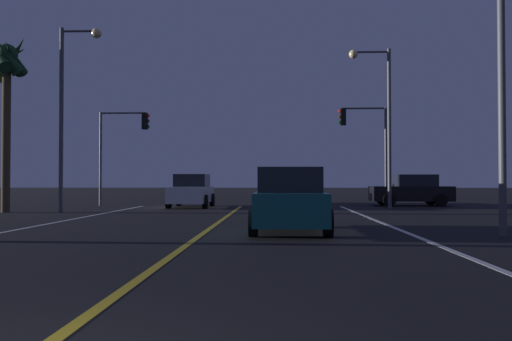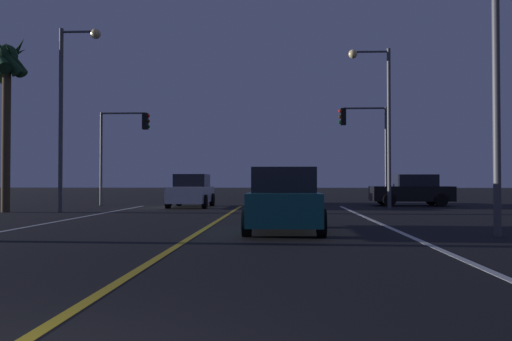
# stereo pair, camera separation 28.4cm
# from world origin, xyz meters

# --- Properties ---
(lane_edge_right) EXTENTS (0.16, 30.70, 0.01)m
(lane_edge_right) POSITION_xyz_m (5.29, 9.35, 0.00)
(lane_edge_right) COLOR silver
(lane_edge_right) RESTS_ON ground
(lane_center_divider) EXTENTS (0.16, 30.70, 0.01)m
(lane_center_divider) POSITION_xyz_m (0.00, 9.35, 0.00)
(lane_center_divider) COLOR gold
(lane_center_divider) RESTS_ON ground
(car_crossing_side) EXTENTS (4.30, 2.02, 1.70)m
(car_crossing_side) POSITION_xyz_m (9.27, 25.78, 0.82)
(car_crossing_side) COLOR black
(car_crossing_side) RESTS_ON ground
(car_ahead_far) EXTENTS (2.02, 4.30, 1.70)m
(car_ahead_far) POSITION_xyz_m (2.19, 27.62, 0.82)
(car_ahead_far) COLOR black
(car_ahead_far) RESTS_ON ground
(car_lead_same_lane) EXTENTS (2.02, 4.30, 1.70)m
(car_lead_same_lane) POSITION_xyz_m (2.23, 11.00, 0.82)
(car_lead_same_lane) COLOR black
(car_lead_same_lane) RESTS_ON ground
(car_oncoming) EXTENTS (2.02, 4.30, 1.70)m
(car_oncoming) POSITION_xyz_m (-2.48, 23.69, 0.82)
(car_oncoming) COLOR black
(car_oncoming) RESTS_ON ground
(traffic_light_near_right) EXTENTS (2.61, 0.36, 5.32)m
(traffic_light_near_right) POSITION_xyz_m (6.56, 25.20, 3.93)
(traffic_light_near_right) COLOR #4C4C51
(traffic_light_near_right) RESTS_ON ground
(traffic_light_near_left) EXTENTS (2.78, 0.36, 5.13)m
(traffic_light_near_left) POSITION_xyz_m (-6.45, 25.20, 3.81)
(traffic_light_near_left) COLOR #4C4C51
(traffic_light_near_left) RESTS_ON ground
(street_lamp_right_near) EXTENTS (2.51, 0.44, 8.17)m
(street_lamp_right_near) POSITION_xyz_m (6.86, 10.09, 5.19)
(street_lamp_right_near) COLOR #4C4C51
(street_lamp_right_near) RESTS_ON ground
(street_lamp_left_mid) EXTENTS (1.83, 0.44, 8.00)m
(street_lamp_left_mid) POSITION_xyz_m (-7.03, 19.18, 5.05)
(street_lamp_left_mid) COLOR #4C4C51
(street_lamp_left_mid) RESTS_ON ground
(street_lamp_right_far) EXTENTS (2.05, 0.44, 7.86)m
(street_lamp_right_far) POSITION_xyz_m (6.97, 22.77, 4.99)
(street_lamp_right_far) COLOR #4C4C51
(street_lamp_right_far) RESTS_ON ground
(palm_tree_left_mid) EXTENTS (2.11, 2.12, 7.75)m
(palm_tree_left_mid) POSITION_xyz_m (-9.76, 19.06, 6.07)
(palm_tree_left_mid) COLOR #473826
(palm_tree_left_mid) RESTS_ON ground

